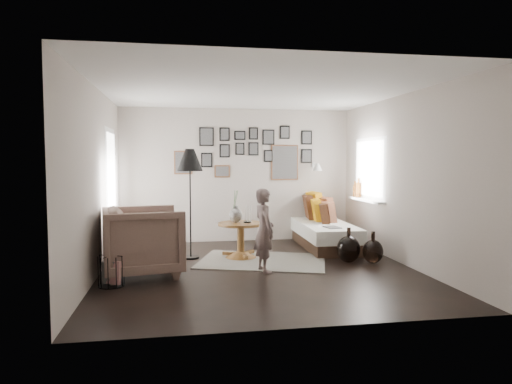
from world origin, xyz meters
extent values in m
plane|color=black|center=(0.00, 0.00, 0.00)|extent=(4.80, 4.80, 0.00)
plane|color=#AEA399|center=(0.00, 2.40, 1.30)|extent=(4.50, 0.00, 4.50)
plane|color=#AEA399|center=(0.00, -2.40, 1.30)|extent=(4.50, 0.00, 4.50)
plane|color=#AEA399|center=(-2.25, 0.00, 1.30)|extent=(0.00, 4.80, 4.80)
plane|color=#AEA399|center=(2.25, 0.00, 1.30)|extent=(0.00, 4.80, 4.80)
plane|color=white|center=(0.00, 0.00, 2.60)|extent=(4.80, 4.80, 0.00)
plane|color=white|center=(-2.23, 1.20, 1.05)|extent=(0.00, 2.14, 2.14)
plane|color=white|center=(-2.23, 1.20, 1.05)|extent=(0.00, 1.88, 1.88)
plane|color=white|center=(-2.23, 1.20, 1.05)|extent=(0.00, 1.93, 1.93)
plane|color=white|center=(2.23, 1.20, 1.45)|extent=(0.00, 1.30, 1.30)
plane|color=white|center=(2.23, 1.20, 1.45)|extent=(0.00, 1.14, 1.14)
cube|color=white|center=(2.17, 1.20, 0.88)|extent=(0.15, 1.32, 0.04)
cylinder|color=#8C4C14|center=(2.17, 1.55, 1.04)|extent=(0.10, 0.10, 0.28)
cylinder|color=#8C4C14|center=(2.17, 1.72, 1.01)|extent=(0.08, 0.08, 0.22)
cube|color=brown|center=(-1.05, 2.38, 1.55)|extent=(0.35, 0.03, 0.45)
cube|color=black|center=(-1.05, 2.37, 1.55)|extent=(0.30, 0.01, 0.40)
cube|color=black|center=(-0.60, 2.38, 2.05)|extent=(0.28, 0.03, 0.36)
cube|color=black|center=(-0.60, 2.37, 2.05)|extent=(0.23, 0.01, 0.31)
cube|color=black|center=(-0.60, 2.38, 1.60)|extent=(0.22, 0.03, 0.28)
cube|color=black|center=(-0.60, 2.37, 1.60)|extent=(0.17, 0.01, 0.23)
cube|color=black|center=(-0.25, 2.38, 2.10)|extent=(0.20, 0.03, 0.26)
cube|color=black|center=(-0.25, 2.37, 2.10)|extent=(0.15, 0.01, 0.21)
cube|color=black|center=(-0.25, 2.38, 1.78)|extent=(0.20, 0.03, 0.26)
cube|color=black|center=(-0.25, 2.37, 1.78)|extent=(0.15, 0.01, 0.21)
cube|color=black|center=(0.05, 2.38, 2.08)|extent=(0.22, 0.03, 0.18)
cube|color=black|center=(0.05, 2.37, 2.08)|extent=(0.17, 0.01, 0.13)
cube|color=black|center=(0.05, 2.38, 1.82)|extent=(0.18, 0.03, 0.24)
cube|color=black|center=(0.05, 2.37, 1.82)|extent=(0.13, 0.01, 0.19)
cube|color=black|center=(0.32, 2.38, 2.12)|extent=(0.18, 0.03, 0.24)
cube|color=black|center=(0.32, 2.37, 2.12)|extent=(0.13, 0.01, 0.19)
cube|color=black|center=(0.32, 2.38, 1.82)|extent=(0.20, 0.03, 0.26)
cube|color=black|center=(0.32, 2.37, 1.82)|extent=(0.15, 0.01, 0.21)
cube|color=black|center=(0.62, 2.38, 2.05)|extent=(0.24, 0.03, 0.30)
cube|color=black|center=(0.62, 2.37, 2.05)|extent=(0.19, 0.01, 0.25)
cube|color=black|center=(0.62, 2.38, 1.68)|extent=(0.18, 0.03, 0.24)
cube|color=black|center=(0.62, 2.37, 1.68)|extent=(0.13, 0.01, 0.19)
cube|color=brown|center=(0.95, 2.38, 1.55)|extent=(0.55, 0.03, 0.70)
cube|color=black|center=(0.95, 2.37, 1.55)|extent=(0.50, 0.01, 0.65)
cube|color=black|center=(0.95, 2.38, 2.15)|extent=(0.20, 0.03, 0.26)
cube|color=black|center=(0.95, 2.37, 2.15)|extent=(0.15, 0.01, 0.21)
cube|color=black|center=(1.40, 2.38, 2.05)|extent=(0.22, 0.03, 0.28)
cube|color=black|center=(1.40, 2.37, 2.05)|extent=(0.17, 0.01, 0.23)
cube|color=black|center=(1.40, 2.38, 1.68)|extent=(0.22, 0.03, 0.28)
cube|color=black|center=(1.40, 2.37, 1.68)|extent=(0.17, 0.01, 0.23)
cube|color=brown|center=(-0.30, 2.38, 1.38)|extent=(0.30, 0.03, 0.24)
cube|color=black|center=(-0.30, 2.37, 1.38)|extent=(0.25, 0.01, 0.19)
cube|color=white|center=(1.55, 2.37, 1.50)|extent=(0.06, 0.04, 0.10)
cylinder|color=white|center=(1.55, 2.25, 1.52)|extent=(0.02, 0.24, 0.02)
cone|color=white|center=(1.55, 2.12, 1.46)|extent=(0.18, 0.18, 0.14)
cube|color=#B5B19F|center=(0.15, 0.50, 0.01)|extent=(2.28, 1.91, 0.01)
cone|color=brown|center=(-0.15, 0.80, 0.05)|extent=(0.55, 0.55, 0.11)
cylinder|color=brown|center=(-0.15, 0.80, 0.30)|extent=(0.12, 0.12, 0.42)
cylinder|color=brown|center=(-0.15, 0.80, 0.56)|extent=(0.74, 0.74, 0.04)
ellipsoid|color=black|center=(-0.23, 0.82, 0.70)|extent=(0.21, 0.21, 0.23)
cylinder|color=black|center=(-0.23, 0.82, 0.83)|extent=(0.06, 0.06, 0.04)
cylinder|color=black|center=(-0.04, 0.80, 0.59)|extent=(0.13, 0.13, 0.02)
cube|color=black|center=(1.48, 1.42, 0.11)|extent=(0.85, 1.91, 0.22)
cube|color=silver|center=(1.48, 1.42, 0.33)|extent=(0.92, 1.97, 0.24)
cube|color=#CC830B|center=(1.50, 2.20, 0.70)|extent=(0.29, 0.58, 0.55)
cube|color=#391F12|center=(1.36, 2.10, 0.67)|extent=(0.29, 0.52, 0.49)
cube|color=maroon|center=(1.62, 1.94, 0.66)|extent=(0.34, 0.52, 0.47)
cube|color=#CC830B|center=(1.42, 1.80, 0.65)|extent=(0.26, 0.48, 0.46)
cube|color=maroon|center=(1.58, 1.62, 0.63)|extent=(0.28, 0.45, 0.42)
cube|color=#391F12|center=(1.48, 1.47, 0.62)|extent=(0.30, 0.44, 0.40)
cube|color=black|center=(1.43, 0.87, 0.46)|extent=(0.26, 0.33, 0.02)
imported|color=#745A4E|center=(-1.63, -0.09, 0.48)|extent=(1.21, 1.19, 0.96)
cube|color=beige|center=(-1.60, -0.04, 0.48)|extent=(0.49, 0.50, 0.20)
cylinder|color=black|center=(-0.96, 0.91, 0.01)|extent=(0.28, 0.28, 0.03)
cylinder|color=black|center=(-0.96, 0.91, 0.79)|extent=(0.02, 0.02, 1.58)
cone|color=black|center=(-0.96, 0.91, 1.60)|extent=(0.41, 0.41, 0.36)
cube|color=black|center=(-2.00, -0.58, 0.18)|extent=(0.22, 0.10, 0.30)
cube|color=beige|center=(-1.97, -0.60, 0.18)|extent=(0.22, 0.18, 0.30)
ellipsoid|color=black|center=(1.46, 0.19, 0.21)|extent=(0.36, 0.36, 0.42)
cylinder|color=black|center=(1.46, 0.19, 0.48)|extent=(0.06, 0.06, 0.13)
ellipsoid|color=black|center=(1.81, 0.07, 0.18)|extent=(0.32, 0.32, 0.37)
cylinder|color=black|center=(1.81, 0.07, 0.43)|extent=(0.06, 0.06, 0.13)
imported|color=#6B5855|center=(0.05, -0.16, 0.60)|extent=(0.37, 0.49, 1.20)
camera|label=1|loc=(-1.14, -6.50, 1.60)|focal=32.00mm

